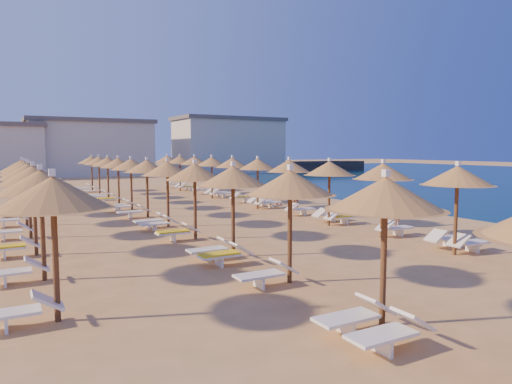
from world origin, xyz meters
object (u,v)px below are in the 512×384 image
jetty (281,167)px  beachgoer_a (397,209)px  beachgoer_b (295,195)px  parasol_row_west (156,168)px  parasol_row_east (272,166)px  beachgoer_c (279,191)px

jetty → beachgoer_a: 50.78m
beachgoer_b → beachgoer_a: 6.89m
jetty → parasol_row_west: bearing=-128.6°
parasol_row_east → jetty: bearing=57.2°
beachgoer_b → beachgoer_c: bearing=153.4°
parasol_row_east → beachgoer_a: 7.21m
beachgoer_c → parasol_row_west: bearing=-105.4°
jetty → beachgoer_b: size_ratio=17.47×
parasol_row_east → parasol_row_west: 6.37m
parasol_row_east → parasol_row_west: bearing=180.0°
beachgoer_a → jetty: bearing=175.5°
parasol_row_west → parasol_row_east: bearing=0.0°
parasol_row_east → beachgoer_c: 4.00m
jetty → parasol_row_east: size_ratio=0.78×
parasol_row_west → beachgoer_c: 9.21m
jetty → parasol_row_east: parasol_row_east is taller
beachgoer_b → beachgoer_c: beachgoer_b is taller
parasol_row_west → jetty: bearing=51.1°
beachgoer_a → parasol_row_east: bearing=-137.4°
beachgoer_a → beachgoer_c: bearing=-156.5°
beachgoer_b → beachgoer_c: size_ratio=1.00×
parasol_row_east → beachgoer_b: bearing=10.2°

